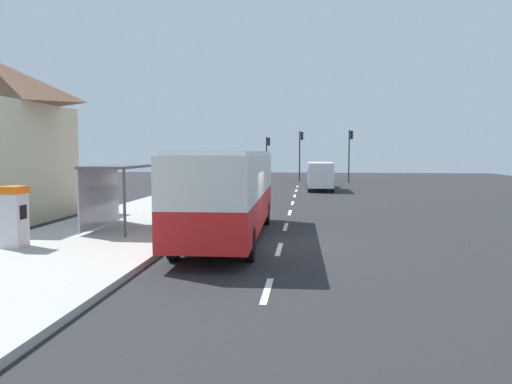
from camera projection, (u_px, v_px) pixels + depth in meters
The scene contains 23 objects.
ground_plane at pixel (289, 203), 31.56m from camera, with size 56.00×92.00×0.04m, color #262628.
sidewalk_platform at pixel (117, 230), 20.29m from camera, with size 6.20×30.00×0.18m, color #ADAAA3.
lane_stripe_seg_0 at pixel (267, 291), 11.69m from camera, with size 0.16×2.20×0.01m, color silver.
lane_stripe_seg_1 at pixel (279, 249), 16.65m from camera, with size 0.16×2.20×0.01m, color silver.
lane_stripe_seg_2 at pixel (286, 227), 21.61m from camera, with size 0.16×2.20×0.01m, color silver.
lane_stripe_seg_3 at pixel (290, 213), 26.57m from camera, with size 0.16×2.20×0.01m, color silver.
lane_stripe_seg_4 at pixel (293, 203), 31.53m from camera, with size 0.16×2.20×0.01m, color silver.
lane_stripe_seg_5 at pixel (295, 196), 36.49m from camera, with size 0.16×2.20×0.01m, color silver.
lane_stripe_seg_6 at pixel (296, 191), 41.45m from camera, with size 0.16×2.20×0.01m, color silver.
lane_stripe_seg_7 at pixel (297, 186), 46.40m from camera, with size 0.16×2.20×0.01m, color silver.
bus at pixel (228, 189), 18.49m from camera, with size 2.71×11.05×3.21m.
white_van at pixel (320, 174), 41.55m from camera, with size 2.06×5.21×2.30m.
sedan_near at pixel (318, 173), 56.09m from camera, with size 1.92×4.44×1.52m.
sedan_far at pixel (320, 178), 46.06m from camera, with size 1.97×4.46×1.52m.
ticket_machine at pixel (14, 216), 16.02m from camera, with size 0.66×0.76×1.94m.
recycling_bin_orange at pixel (168, 218), 19.61m from camera, with size 0.52×0.52×0.95m, color orange.
recycling_bin_yellow at pixel (173, 215), 20.30m from camera, with size 0.52×0.52×0.95m, color yellow.
recycling_bin_green at pixel (177, 213), 20.99m from camera, with size 0.52×0.52×0.95m, color green.
recycling_bin_red at pixel (181, 211), 21.69m from camera, with size 0.52×0.52×0.95m, color red.
traffic_light_near_side at pixel (350, 148), 52.17m from camera, with size 0.49×0.28×5.39m.
traffic_light_far_side at pixel (267, 152), 53.86m from camera, with size 0.49×0.28×4.75m.
traffic_light_median at pixel (301, 148), 54.27m from camera, with size 0.49×0.28×5.36m.
bus_shelter at pixel (113, 180), 19.79m from camera, with size 1.80×4.00×2.50m.
Camera 1 is at (1.16, -17.44, 3.21)m, focal length 35.62 mm.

